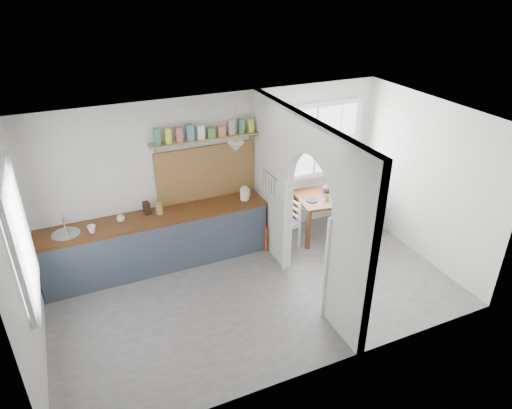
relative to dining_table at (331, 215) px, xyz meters
name	(u,v)px	position (x,y,z in m)	size (l,w,h in m)	color
floor	(258,293)	(-1.88, -1.02, -0.39)	(5.80, 3.20, 0.01)	gray
ceiling	(258,124)	(-1.88, -1.02, 2.21)	(5.80, 3.20, 0.01)	silver
walls	(258,217)	(-1.88, -1.02, 0.91)	(5.81, 3.21, 2.60)	silver
partition	(302,196)	(-1.18, -0.96, 1.06)	(0.12, 3.20, 2.60)	silver
kitchen_window	(17,241)	(-4.75, -1.02, 1.26)	(0.10, 1.16, 1.50)	white
nook_window	(316,141)	(-0.08, 0.54, 1.21)	(1.76, 0.10, 1.30)	white
counter	(158,240)	(-3.01, 0.31, 0.07)	(3.50, 0.60, 0.90)	#523018
sink	(66,235)	(-4.31, 0.28, 0.50)	(0.40, 0.40, 0.02)	#B2B5B9
backsplash	(206,173)	(-2.09, 0.55, 0.96)	(1.65, 0.03, 0.90)	olive
shelf	(206,135)	(-2.09, 0.47, 1.62)	(1.75, 0.20, 0.21)	tan
pendant_lamp	(236,147)	(-1.73, 0.13, 1.49)	(0.26, 0.26, 0.16)	silver
utensil_rail	(270,174)	(-1.27, -0.12, 1.06)	(0.02, 0.02, 0.50)	#B2B5B9
dining_table	(331,215)	(0.00, 0.00, 0.00)	(1.24, 0.83, 0.77)	#523018
chair_left	(284,222)	(-0.94, -0.01, 0.07)	(0.41, 0.41, 0.91)	silver
chair_right	(370,201)	(0.84, 0.02, 0.09)	(0.44, 0.44, 0.96)	silver
kettle	(244,193)	(-1.55, 0.25, 0.63)	(0.19, 0.15, 0.23)	silver
mug_a	(92,229)	(-3.96, 0.17, 0.57)	(0.12, 0.12, 0.11)	white
mug_b	(121,219)	(-3.53, 0.33, 0.56)	(0.12, 0.12, 0.09)	#E8E7C8
knife_block	(147,208)	(-3.11, 0.42, 0.61)	(0.09, 0.12, 0.19)	#322216
jar	(159,209)	(-2.94, 0.33, 0.60)	(0.11, 0.11, 0.18)	olive
towel_magenta	(265,237)	(-1.30, -0.04, -0.11)	(0.02, 0.03, 0.51)	#A71F43
towel_orange	(266,239)	(-1.30, -0.08, -0.14)	(0.02, 0.03, 0.46)	orange
bowl	(354,193)	(0.36, -0.12, 0.42)	(0.31, 0.31, 0.08)	silver
table_cup	(327,197)	(-0.17, -0.10, 0.43)	(0.09, 0.09, 0.08)	#6AA672
plate	(312,200)	(-0.43, -0.03, 0.40)	(0.20, 0.20, 0.02)	black
vase	(327,187)	(-0.02, 0.16, 0.48)	(0.18, 0.18, 0.18)	#4D3451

